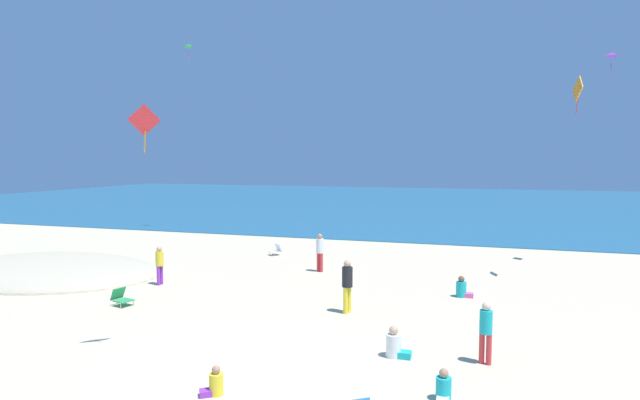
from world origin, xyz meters
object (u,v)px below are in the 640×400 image
object	(u,v)px
person_5	(347,283)
person_6	(486,328)
beach_chair_far_left	(276,250)
person_0	(160,263)
person_4	(395,346)
kite_orange	(578,89)
person_1	(320,250)
beach_chair_far_right	(121,297)
kite_red	(144,121)
person_2	(215,384)
kite_green	(189,46)
kite_purple	(612,55)
person_7	(443,389)
person_3	(462,289)

from	to	relation	value
person_5	person_6	distance (m)	5.33
beach_chair_far_left	person_6	size ratio (longest dim) A/B	0.51
person_0	beach_chair_far_left	bearing A→B (deg)	-100.46
person_4	kite_orange	size ratio (longest dim) A/B	0.53
person_1	kite_orange	bearing A→B (deg)	-56.20
beach_chair_far_right	kite_red	world-z (taller)	kite_red
person_2	beach_chair_far_left	bearing A→B (deg)	-105.50
person_0	kite_orange	distance (m)	18.12
kite_green	beach_chair_far_left	bearing A→B (deg)	-36.81
person_1	kite_purple	world-z (taller)	kite_purple
kite_purple	person_6	bearing A→B (deg)	-111.31
person_0	person_7	distance (m)	13.57
person_0	kite_red	world-z (taller)	kite_red
person_5	person_2	bearing A→B (deg)	-80.77
person_5	kite_purple	xyz separation A→B (m)	(9.68, 10.63, 8.80)
beach_chair_far_left	person_5	xyz separation A→B (m)	(6.17, -8.89, 0.74)
beach_chair_far_left	kite_red	size ratio (longest dim) A/B	0.66
person_6	kite_green	xyz separation A→B (m)	(-19.71, 18.89, 11.96)
person_1	beach_chair_far_left	bearing A→B (deg)	75.59
person_4	person_7	xyz separation A→B (m)	(1.36, -2.11, -0.05)
beach_chair_far_left	person_7	distance (m)	17.27
person_7	beach_chair_far_right	bearing A→B (deg)	-110.01
beach_chair_far_right	person_0	xyz separation A→B (m)	(-0.47, 2.95, 0.63)
person_3	beach_chair_far_left	bearing A→B (deg)	146.86
person_3	person_7	xyz separation A→B (m)	(-0.08, -8.62, -0.04)
person_1	person_2	size ratio (longest dim) A/B	2.67
person_4	kite_purple	bearing A→B (deg)	61.15
person_1	person_7	world-z (taller)	person_1
person_5	person_6	world-z (taller)	person_5
person_3	kite_purple	distance (m)	13.56
kite_green	person_3	bearing A→B (deg)	-33.64
person_1	person_4	distance (m)	10.30
person_2	person_6	xyz separation A→B (m)	(5.57, 3.52, 0.66)
person_1	person_5	size ratio (longest dim) A/B	0.98
person_4	kite_red	bearing A→B (deg)	-162.19
person_3	kite_red	bearing A→B (deg)	-133.81
person_4	kite_orange	world-z (taller)	kite_orange
person_4	person_7	distance (m)	2.51
person_1	kite_orange	world-z (taller)	kite_orange
person_2	person_3	distance (m)	10.92
person_0	person_4	xyz separation A→B (m)	(10.31, -4.79, -0.61)
beach_chair_far_left	person_6	bearing A→B (deg)	80.47
beach_chair_far_right	person_2	world-z (taller)	person_2
person_6	kite_orange	xyz separation A→B (m)	(3.38, 9.83, 6.95)
beach_chair_far_right	person_0	size ratio (longest dim) A/B	0.51
person_2	kite_orange	bearing A→B (deg)	-156.95
kite_purple	person_0	bearing A→B (deg)	-152.84
kite_red	kite_orange	distance (m)	16.75
kite_green	person_5	bearing A→B (deg)	-45.74
person_5	kite_green	size ratio (longest dim) A/B	1.50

